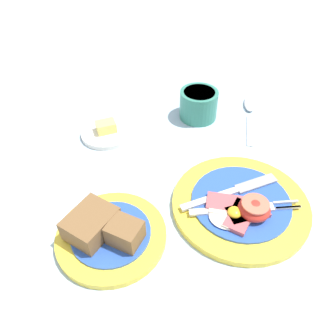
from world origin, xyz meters
name	(u,v)px	position (x,y,z in m)	size (l,w,h in m)	color
ground_plane	(203,226)	(0.00, 0.00, 0.00)	(3.00, 3.00, 0.00)	#A3BCD1
breakfast_plate	(241,205)	(0.07, 0.02, 0.01)	(0.23, 0.23, 0.04)	yellow
bread_plate	(108,231)	(-0.15, 0.00, 0.02)	(0.17, 0.17, 0.05)	yellow
sugar_cup	(199,104)	(0.06, 0.30, 0.03)	(0.08, 0.08, 0.06)	#337F6B
butter_dish	(107,132)	(-0.15, 0.27, 0.01)	(0.11, 0.11, 0.03)	silver
teaspoon_by_saucer	(250,110)	(0.19, 0.30, 0.01)	(0.08, 0.19, 0.01)	silver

